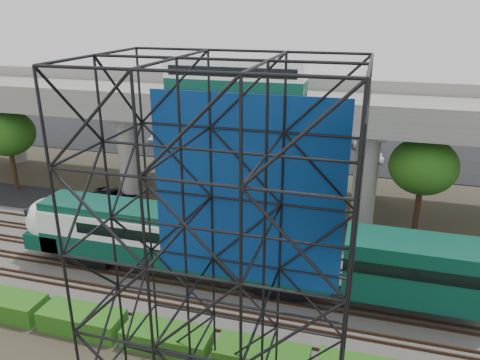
% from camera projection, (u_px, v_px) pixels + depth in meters
% --- Properties ---
extents(ground, '(140.00, 140.00, 0.00)m').
position_uv_depth(ground, '(182.00, 297.00, 28.36)').
color(ground, '#474233').
rests_on(ground, ground).
extents(ballast_bed, '(90.00, 12.00, 0.20)m').
position_uv_depth(ballast_bed, '(194.00, 278.00, 30.13)').
color(ballast_bed, slate).
rests_on(ballast_bed, ground).
extents(service_road, '(90.00, 5.00, 0.08)m').
position_uv_depth(service_road, '(232.00, 223.00, 37.80)').
color(service_road, black).
rests_on(service_road, ground).
extents(parking_lot, '(90.00, 18.00, 0.08)m').
position_uv_depth(parking_lot, '(286.00, 145.00, 58.96)').
color(parking_lot, black).
rests_on(parking_lot, ground).
extents(harbor_water, '(140.00, 40.00, 0.03)m').
position_uv_depth(harbor_water, '(311.00, 110.00, 78.78)').
color(harbor_water, '#3F5068').
rests_on(harbor_water, ground).
extents(rail_tracks, '(90.00, 9.52, 0.16)m').
position_uv_depth(rail_tracks, '(194.00, 275.00, 30.06)').
color(rail_tracks, '#472D1E').
rests_on(rail_tracks, ballast_bed).
extents(commuter_train, '(29.30, 3.06, 4.30)m').
position_uv_depth(commuter_train, '(214.00, 242.00, 28.79)').
color(commuter_train, black).
rests_on(commuter_train, rail_tracks).
extents(overpass, '(80.00, 12.00, 12.40)m').
position_uv_depth(overpass, '(249.00, 110.00, 39.92)').
color(overpass, '#9E9B93').
rests_on(overpass, ground).
extents(scaffold_tower, '(9.36, 6.36, 15.00)m').
position_uv_depth(scaffold_tower, '(224.00, 269.00, 17.17)').
color(scaffold_tower, black).
rests_on(scaffold_tower, ground).
extents(hedge_strip, '(34.60, 1.80, 1.20)m').
position_uv_depth(hedge_strip, '(167.00, 337.00, 24.03)').
color(hedge_strip, '#215613').
rests_on(hedge_strip, ground).
extents(trees, '(40.94, 16.94, 7.69)m').
position_uv_depth(trees, '(201.00, 136.00, 42.17)').
color(trees, '#382314').
rests_on(trees, ground).
extents(suv, '(5.20, 2.88, 1.38)m').
position_uv_depth(suv, '(115.00, 197.00, 41.14)').
color(suv, black).
rests_on(suv, service_road).
extents(parked_cars, '(36.44, 9.71, 1.27)m').
position_uv_depth(parked_cars, '(297.00, 142.00, 58.08)').
color(parked_cars, silver).
rests_on(parked_cars, parking_lot).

